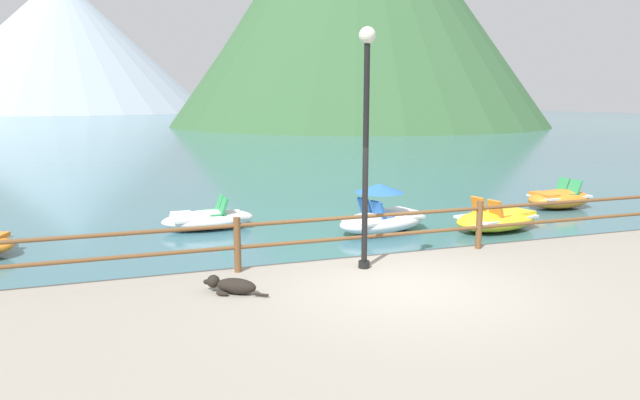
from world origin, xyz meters
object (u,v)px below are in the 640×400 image
dog_resting (232,285)px  pedal_boat_2 (208,219)px  pedal_boat_3 (497,219)px  lamp_post (366,127)px  pedal_boat_1 (382,216)px  pedal_boat_4 (559,198)px

dog_resting → pedal_boat_2: (0.43, 6.21, -0.27)m
pedal_boat_3 → lamp_post: bearing=-147.6°
dog_resting → pedal_boat_3: bearing=26.8°
dog_resting → pedal_boat_1: 6.37m
lamp_post → pedal_boat_1: bearing=61.1°
lamp_post → pedal_boat_3: lamp_post is taller
pedal_boat_1 → pedal_boat_4: size_ratio=1.25×
pedal_boat_1 → pedal_boat_4: bearing=10.0°
lamp_post → dog_resting: lamp_post is taller
lamp_post → dog_resting: 3.40m
pedal_boat_2 → pedal_boat_1: bearing=-23.2°
dog_resting → pedal_boat_2: 6.24m
pedal_boat_2 → lamp_post: bearing=-70.7°
pedal_boat_1 → pedal_boat_3: 2.96m
lamp_post → pedal_boat_4: 10.26m
lamp_post → dog_resting: (-2.41, -0.57, -2.33)m
lamp_post → pedal_boat_4: (8.57, 5.01, -2.55)m
pedal_boat_1 → pedal_boat_2: pedal_boat_1 is taller
pedal_boat_4 → pedal_boat_3: bearing=-152.7°
pedal_boat_1 → pedal_boat_3: pedal_boat_1 is taller
lamp_post → pedal_boat_2: (-1.97, 5.64, -2.60)m
dog_resting → pedal_boat_2: size_ratio=0.37×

